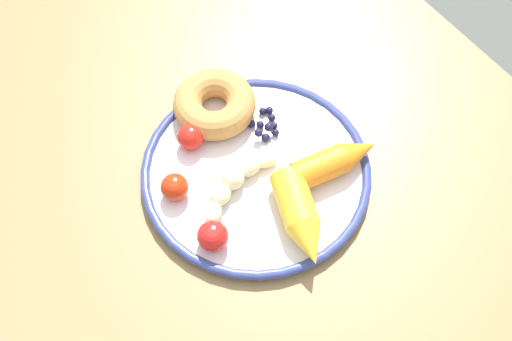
# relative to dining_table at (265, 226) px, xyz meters

# --- Properties ---
(dining_table) EXTENTS (1.29, 0.80, 0.74)m
(dining_table) POSITION_rel_dining_table_xyz_m (0.00, 0.00, 0.00)
(dining_table) COLOR olive
(dining_table) RESTS_ON ground_plane
(plate) EXTENTS (0.30, 0.30, 0.02)m
(plate) POSITION_rel_dining_table_xyz_m (0.03, -0.01, 0.09)
(plate) COLOR silver
(plate) RESTS_ON dining_table
(banana) EXTENTS (0.06, 0.13, 0.03)m
(banana) POSITION_rel_dining_table_xyz_m (0.03, 0.03, 0.11)
(banana) COLOR #F0EBB0
(banana) RESTS_ON plate
(carrot_orange) EXTENTS (0.06, 0.12, 0.04)m
(carrot_orange) POSITION_rel_dining_table_xyz_m (-0.02, -0.09, 0.12)
(carrot_orange) COLOR orange
(carrot_orange) RESTS_ON plate
(carrot_yellow) EXTENTS (0.13, 0.08, 0.04)m
(carrot_yellow) POSITION_rel_dining_table_xyz_m (-0.06, -0.01, 0.12)
(carrot_yellow) COLOR yellow
(carrot_yellow) RESTS_ON plate
(donut) EXTENTS (0.15, 0.15, 0.04)m
(donut) POSITION_rel_dining_table_xyz_m (0.14, -0.01, 0.12)
(donut) COLOR #BE8543
(donut) RESTS_ON plate
(blueberry_pile) EXTENTS (0.05, 0.05, 0.02)m
(blueberry_pile) POSITION_rel_dining_table_xyz_m (0.08, -0.06, 0.10)
(blueberry_pile) COLOR #191638
(blueberry_pile) RESTS_ON plate
(tomato_near) EXTENTS (0.04, 0.04, 0.04)m
(tomato_near) POSITION_rel_dining_table_xyz_m (0.06, 0.09, 0.11)
(tomato_near) COLOR red
(tomato_near) RESTS_ON plate
(tomato_mid) EXTENTS (0.04, 0.04, 0.04)m
(tomato_mid) POSITION_rel_dining_table_xyz_m (-0.02, 0.09, 0.12)
(tomato_mid) COLOR red
(tomato_mid) RESTS_ON plate
(tomato_far) EXTENTS (0.03, 0.03, 0.03)m
(tomato_far) POSITION_rel_dining_table_xyz_m (0.11, 0.04, 0.11)
(tomato_far) COLOR red
(tomato_far) RESTS_ON plate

